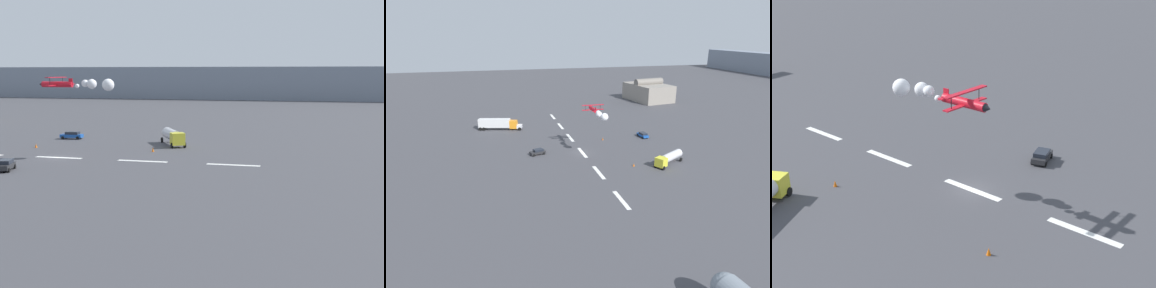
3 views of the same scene
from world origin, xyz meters
TOP-DOWN VIEW (x-y plane):
  - ground_plane at (0.00, 0.00)m, footprint 440.00×440.00m
  - runway_stripe_0 at (-42.68, 0.00)m, footprint 8.00×0.90m
  - runway_stripe_1 at (-28.45, 0.00)m, footprint 8.00×0.90m
  - runway_stripe_2 at (-14.23, 0.00)m, footprint 8.00×0.90m
  - runway_stripe_3 at (0.00, 0.00)m, footprint 8.00×0.90m
  - runway_stripe_4 at (14.23, 0.00)m, footprint 8.00×0.90m
  - runway_stripe_5 at (28.45, 0.00)m, footprint 8.00×0.90m
  - stunt_biplane_red at (3.40, 3.34)m, footprint 13.32×6.05m
  - semi_truck_orange at (-29.63, -21.13)m, footprint 6.43×14.64m
  - fuel_tanker_truck at (13.85, 18.51)m, footprint 6.94×9.46m
  - followme_car_yellow at (-1.78, -12.08)m, footprint 2.95×4.50m
  - airport_staff_sedan at (-8.85, 22.32)m, footprint 4.63×2.33m
  - hangar_building at (-63.68, 51.03)m, footprint 24.60×18.54m
  - traffic_cone_near at (-9.41, 9.16)m, footprint 0.44×0.44m
  - traffic_cone_far at (12.79, 9.61)m, footprint 0.44×0.44m

SIDE VIEW (x-z plane):
  - ground_plane at x=0.00m, z-range 0.00..0.00m
  - runway_stripe_0 at x=-42.68m, z-range 0.00..0.01m
  - runway_stripe_1 at x=-28.45m, z-range 0.00..0.01m
  - runway_stripe_2 at x=-14.23m, z-range 0.00..0.01m
  - runway_stripe_3 at x=0.00m, z-range 0.00..0.01m
  - runway_stripe_4 at x=14.23m, z-range 0.00..0.01m
  - runway_stripe_5 at x=28.45m, z-range 0.00..0.01m
  - traffic_cone_near at x=-9.41m, z-range 0.00..0.75m
  - traffic_cone_far at x=12.79m, z-range 0.00..0.75m
  - followme_car_yellow at x=-1.78m, z-range 0.05..1.57m
  - airport_staff_sedan at x=-8.85m, z-range 0.05..1.57m
  - fuel_tanker_truck at x=13.85m, z-range 0.30..3.20m
  - semi_truck_orange at x=-29.63m, z-range 0.28..3.98m
  - hangar_building at x=-63.68m, z-range -1.04..9.51m
  - stunt_biplane_red at x=3.40m, z-range 10.59..12.81m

